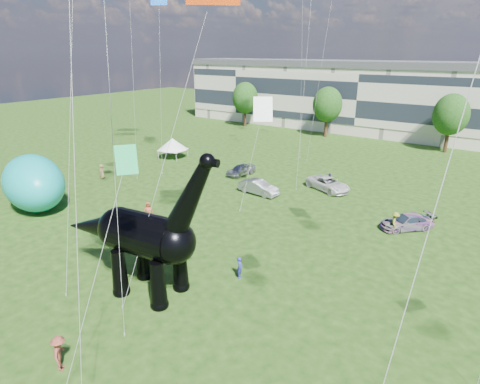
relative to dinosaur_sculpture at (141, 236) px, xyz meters
The scene contains 13 objects.
ground 3.89m from the dinosaur_sculpture, 18.11° to the right, with size 220.00×220.00×0.00m, color #16330C.
terrace_row 62.32m from the dinosaur_sculpture, 96.91° to the left, with size 78.00×11.00×12.00m, color beige.
tree_far_left 60.56m from the dinosaur_sculpture, 119.17° to the left, with size 5.20×5.20×9.44m.
tree_mid_left 54.13m from the dinosaur_sculpture, 102.27° to the left, with size 5.20×5.20×9.44m.
tree_mid_right 53.57m from the dinosaur_sculpture, 80.86° to the left, with size 5.20×5.20×9.44m.
dinosaur_sculpture is the anchor object (origin of this frame).
car_silver 26.60m from the dinosaur_sculpture, 112.09° to the left, with size 1.69×4.19×1.43m, color #BDBCC1.
car_grey 20.59m from the dinosaur_sculpture, 101.97° to the left, with size 1.62×4.65×1.53m, color gray.
car_white 25.80m from the dinosaur_sculpture, 86.87° to the left, with size 2.50×5.41×1.50m, color silver.
car_dark 23.22m from the dinosaur_sculpture, 60.25° to the left, with size 1.92×4.71×1.37m, color #595960.
gazebo_left 34.53m from the dinosaur_sculpture, 132.00° to the left, with size 4.94×4.94×2.91m.
inflatable_teal 19.93m from the dinosaur_sculpture, behind, with size 8.69×5.43×5.43m, color #0EA7A9.
visitors 15.24m from the dinosaur_sculpture, 93.52° to the left, with size 52.75×42.43×1.89m.
Camera 1 is at (18.09, -14.64, 14.95)m, focal length 30.00 mm.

